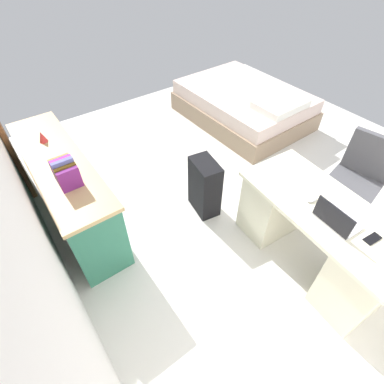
{
  "coord_description": "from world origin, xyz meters",
  "views": [
    {
      "loc": [
        -1.75,
        1.92,
        2.45
      ],
      "look_at": [
        -0.23,
        0.82,
        0.6
      ],
      "focal_mm": 27.4,
      "sensor_mm": 36.0,
      "label": 1
    }
  ],
  "objects_px": {
    "office_chair": "(353,185)",
    "cell_phone_near_laptop": "(373,239)",
    "figurine_small": "(42,137)",
    "bed": "(244,105)",
    "computer_mouse": "(312,199)",
    "credenza": "(69,191)",
    "laptop": "(336,219)",
    "desk": "(315,234)",
    "suitcase_black": "(205,187)"
  },
  "relations": [
    {
      "from": "office_chair",
      "to": "cell_phone_near_laptop",
      "type": "distance_m",
      "value": 1.0
    },
    {
      "from": "figurine_small",
      "to": "cell_phone_near_laptop",
      "type": "bearing_deg",
      "value": -148.06
    },
    {
      "from": "bed",
      "to": "computer_mouse",
      "type": "distance_m",
      "value": 2.55
    },
    {
      "from": "bed",
      "to": "office_chair",
      "type": "bearing_deg",
      "value": 166.77
    },
    {
      "from": "credenza",
      "to": "cell_phone_near_laptop",
      "type": "bearing_deg",
      "value": -144.15
    },
    {
      "from": "bed",
      "to": "cell_phone_near_laptop",
      "type": "height_order",
      "value": "cell_phone_near_laptop"
    },
    {
      "from": "computer_mouse",
      "to": "figurine_small",
      "type": "relative_size",
      "value": 0.91
    },
    {
      "from": "laptop",
      "to": "desk",
      "type": "bearing_deg",
      "value": -38.24
    },
    {
      "from": "figurine_small",
      "to": "laptop",
      "type": "bearing_deg",
      "value": -147.0
    },
    {
      "from": "cell_phone_near_laptop",
      "to": "computer_mouse",
      "type": "bearing_deg",
      "value": 10.69
    },
    {
      "from": "credenza",
      "to": "suitcase_black",
      "type": "xyz_separation_m",
      "value": [
        -0.7,
        -1.19,
        -0.08
      ]
    },
    {
      "from": "desk",
      "to": "cell_phone_near_laptop",
      "type": "relative_size",
      "value": 10.94
    },
    {
      "from": "bed",
      "to": "suitcase_black",
      "type": "xyz_separation_m",
      "value": [
        -1.16,
        1.66,
        0.08
      ]
    },
    {
      "from": "laptop",
      "to": "cell_phone_near_laptop",
      "type": "distance_m",
      "value": 0.27
    },
    {
      "from": "bed",
      "to": "cell_phone_near_laptop",
      "type": "distance_m",
      "value": 2.97
    },
    {
      "from": "desk",
      "to": "office_chair",
      "type": "distance_m",
      "value": 0.81
    },
    {
      "from": "laptop",
      "to": "cell_phone_near_laptop",
      "type": "xyz_separation_m",
      "value": [
        -0.25,
        -0.1,
        -0.04
      ]
    },
    {
      "from": "suitcase_black",
      "to": "laptop",
      "type": "distance_m",
      "value": 1.33
    },
    {
      "from": "computer_mouse",
      "to": "cell_phone_near_laptop",
      "type": "bearing_deg",
      "value": -171.32
    },
    {
      "from": "office_chair",
      "to": "cell_phone_near_laptop",
      "type": "relative_size",
      "value": 6.91
    },
    {
      "from": "office_chair",
      "to": "laptop",
      "type": "relative_size",
      "value": 2.88
    },
    {
      "from": "desk",
      "to": "figurine_small",
      "type": "bearing_deg",
      "value": 36.24
    },
    {
      "from": "desk",
      "to": "office_chair",
      "type": "bearing_deg",
      "value": -79.15
    },
    {
      "from": "cell_phone_near_laptop",
      "to": "figurine_small",
      "type": "height_order",
      "value": "figurine_small"
    },
    {
      "from": "suitcase_black",
      "to": "bed",
      "type": "bearing_deg",
      "value": -45.52
    },
    {
      "from": "desk",
      "to": "bed",
      "type": "height_order",
      "value": "desk"
    },
    {
      "from": "desk",
      "to": "bed",
      "type": "xyz_separation_m",
      "value": [
        2.26,
        -1.29,
        -0.14
      ]
    },
    {
      "from": "laptop",
      "to": "computer_mouse",
      "type": "bearing_deg",
      "value": -13.54
    },
    {
      "from": "credenza",
      "to": "laptop",
      "type": "xyz_separation_m",
      "value": [
        -1.92,
        -1.47,
        0.37
      ]
    },
    {
      "from": "bed",
      "to": "cell_phone_near_laptop",
      "type": "xyz_separation_m",
      "value": [
        -2.64,
        1.29,
        0.49
      ]
    },
    {
      "from": "computer_mouse",
      "to": "figurine_small",
      "type": "xyz_separation_m",
      "value": [
        2.01,
        1.53,
        0.11
      ]
    },
    {
      "from": "office_chair",
      "to": "cell_phone_near_laptop",
      "type": "height_order",
      "value": "office_chair"
    },
    {
      "from": "laptop",
      "to": "figurine_small",
      "type": "bearing_deg",
      "value": 33.0
    },
    {
      "from": "suitcase_black",
      "to": "cell_phone_near_laptop",
      "type": "distance_m",
      "value": 1.58
    },
    {
      "from": "desk",
      "to": "suitcase_black",
      "type": "xyz_separation_m",
      "value": [
        1.1,
        0.38,
        -0.06
      ]
    },
    {
      "from": "desk",
      "to": "credenza",
      "type": "bearing_deg",
      "value": 41.15
    },
    {
      "from": "credenza",
      "to": "figurine_small",
      "type": "distance_m",
      "value": 0.57
    },
    {
      "from": "suitcase_black",
      "to": "laptop",
      "type": "bearing_deg",
      "value": -157.63
    },
    {
      "from": "desk",
      "to": "figurine_small",
      "type": "xyz_separation_m",
      "value": [
        2.14,
        1.57,
        0.47
      ]
    },
    {
      "from": "office_chair",
      "to": "cell_phone_near_laptop",
      "type": "xyz_separation_m",
      "value": [
        -0.53,
        0.79,
        0.31
      ]
    },
    {
      "from": "bed",
      "to": "cell_phone_near_laptop",
      "type": "relative_size",
      "value": 14.17
    },
    {
      "from": "suitcase_black",
      "to": "cell_phone_near_laptop",
      "type": "relative_size",
      "value": 4.71
    },
    {
      "from": "office_chair",
      "to": "laptop",
      "type": "bearing_deg",
      "value": 107.24
    },
    {
      "from": "credenza",
      "to": "laptop",
      "type": "relative_size",
      "value": 5.51
    },
    {
      "from": "suitcase_black",
      "to": "computer_mouse",
      "type": "relative_size",
      "value": 6.41
    },
    {
      "from": "desk",
      "to": "suitcase_black",
      "type": "height_order",
      "value": "desk"
    },
    {
      "from": "suitcase_black",
      "to": "computer_mouse",
      "type": "height_order",
      "value": "computer_mouse"
    },
    {
      "from": "credenza",
      "to": "figurine_small",
      "type": "relative_size",
      "value": 16.36
    },
    {
      "from": "desk",
      "to": "laptop",
      "type": "xyz_separation_m",
      "value": [
        -0.12,
        0.1,
        0.39
      ]
    },
    {
      "from": "credenza",
      "to": "cell_phone_near_laptop",
      "type": "height_order",
      "value": "credenza"
    }
  ]
}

